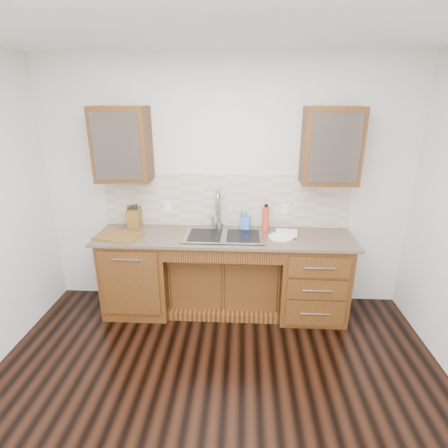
# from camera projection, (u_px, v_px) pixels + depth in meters

# --- Properties ---
(ground) EXTENTS (4.00, 3.50, 0.10)m
(ground) POSITION_uv_depth(u_px,v_px,m) (214.00, 422.00, 2.65)
(ground) COLOR black
(wall_back) EXTENTS (4.00, 0.10, 2.70)m
(wall_back) POSITION_uv_depth(u_px,v_px,m) (226.00, 186.00, 3.87)
(wall_back) COLOR silver
(wall_back) RESTS_ON ground
(base_cabinet_left) EXTENTS (0.70, 0.62, 0.88)m
(base_cabinet_left) POSITION_uv_depth(u_px,v_px,m) (139.00, 273.00, 3.89)
(base_cabinet_left) COLOR #593014
(base_cabinet_left) RESTS_ON ground
(base_cabinet_center) EXTENTS (1.20, 0.44, 0.70)m
(base_cabinet_center) POSITION_uv_depth(u_px,v_px,m) (225.00, 278.00, 3.95)
(base_cabinet_center) COLOR #593014
(base_cabinet_center) RESTS_ON ground
(base_cabinet_right) EXTENTS (0.70, 0.62, 0.88)m
(base_cabinet_right) POSITION_uv_depth(u_px,v_px,m) (311.00, 277.00, 3.79)
(base_cabinet_right) COLOR #593014
(base_cabinet_right) RESTS_ON ground
(countertop) EXTENTS (2.70, 0.65, 0.03)m
(countertop) POSITION_uv_depth(u_px,v_px,m) (224.00, 237.00, 3.67)
(countertop) COLOR #84705B
(countertop) RESTS_ON base_cabinet_left
(backsplash) EXTENTS (2.70, 0.02, 0.59)m
(backsplash) POSITION_uv_depth(u_px,v_px,m) (226.00, 200.00, 3.86)
(backsplash) COLOR beige
(backsplash) RESTS_ON wall_back
(sink) EXTENTS (0.84, 0.46, 0.19)m
(sink) POSITION_uv_depth(u_px,v_px,m) (224.00, 244.00, 3.68)
(sink) COLOR #9E9EA5
(sink) RESTS_ON countertop
(faucet) EXTENTS (0.04, 0.04, 0.40)m
(faucet) POSITION_uv_depth(u_px,v_px,m) (219.00, 211.00, 3.80)
(faucet) COLOR #999993
(faucet) RESTS_ON countertop
(filter_tap) EXTENTS (0.02, 0.02, 0.24)m
(filter_tap) POSITION_uv_depth(u_px,v_px,m) (242.00, 218.00, 3.83)
(filter_tap) COLOR #999993
(filter_tap) RESTS_ON countertop
(upper_cabinet_left) EXTENTS (0.55, 0.34, 0.75)m
(upper_cabinet_left) POSITION_uv_depth(u_px,v_px,m) (122.00, 145.00, 3.55)
(upper_cabinet_left) COLOR #593014
(upper_cabinet_left) RESTS_ON wall_back
(upper_cabinet_right) EXTENTS (0.55, 0.34, 0.75)m
(upper_cabinet_right) POSITION_uv_depth(u_px,v_px,m) (331.00, 146.00, 3.44)
(upper_cabinet_right) COLOR #593014
(upper_cabinet_right) RESTS_ON wall_back
(outlet_left) EXTENTS (0.08, 0.01, 0.12)m
(outlet_left) POSITION_uv_depth(u_px,v_px,m) (168.00, 207.00, 3.91)
(outlet_left) COLOR white
(outlet_left) RESTS_ON backsplash
(outlet_right) EXTENTS (0.08, 0.01, 0.12)m
(outlet_right) POSITION_uv_depth(u_px,v_px,m) (284.00, 209.00, 3.84)
(outlet_right) COLOR white
(outlet_right) RESTS_ON backsplash
(soap_bottle) EXTENTS (0.11, 0.11, 0.21)m
(soap_bottle) POSITION_uv_depth(u_px,v_px,m) (246.00, 220.00, 3.82)
(soap_bottle) COLOR #4579F0
(soap_bottle) RESTS_ON countertop
(water_bottle) EXTENTS (0.08, 0.08, 0.28)m
(water_bottle) POSITION_uv_depth(u_px,v_px,m) (266.00, 219.00, 3.74)
(water_bottle) COLOR red
(water_bottle) RESTS_ON countertop
(plate) EXTENTS (0.34, 0.34, 0.01)m
(plate) POSITION_uv_depth(u_px,v_px,m) (281.00, 237.00, 3.61)
(plate) COLOR white
(plate) RESTS_ON countertop
(dish_towel) EXTENTS (0.24, 0.19, 0.03)m
(dish_towel) POSITION_uv_depth(u_px,v_px,m) (286.00, 233.00, 3.65)
(dish_towel) COLOR white
(dish_towel) RESTS_ON plate
(knife_block) EXTENTS (0.13, 0.21, 0.22)m
(knife_block) POSITION_uv_depth(u_px,v_px,m) (134.00, 218.00, 3.86)
(knife_block) COLOR brown
(knife_block) RESTS_ON countertop
(cutting_board) EXTENTS (0.51, 0.41, 0.02)m
(cutting_board) POSITION_uv_depth(u_px,v_px,m) (118.00, 236.00, 3.64)
(cutting_board) COLOR brown
(cutting_board) RESTS_ON countertop
(cup_left_a) EXTENTS (0.13, 0.13, 0.09)m
(cup_left_a) POSITION_uv_depth(u_px,v_px,m) (116.00, 150.00, 3.58)
(cup_left_a) COLOR silver
(cup_left_a) RESTS_ON upper_cabinet_left
(cup_left_b) EXTENTS (0.14, 0.14, 0.10)m
(cup_left_b) POSITION_uv_depth(u_px,v_px,m) (132.00, 149.00, 3.57)
(cup_left_b) COLOR white
(cup_left_b) RESTS_ON upper_cabinet_left
(cup_right_a) EXTENTS (0.14, 0.14, 0.09)m
(cup_right_a) POSITION_uv_depth(u_px,v_px,m) (322.00, 152.00, 3.47)
(cup_right_a) COLOR white
(cup_right_a) RESTS_ON upper_cabinet_right
(cup_right_b) EXTENTS (0.13, 0.13, 0.10)m
(cup_right_b) POSITION_uv_depth(u_px,v_px,m) (336.00, 151.00, 3.46)
(cup_right_b) COLOR white
(cup_right_b) RESTS_ON upper_cabinet_right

